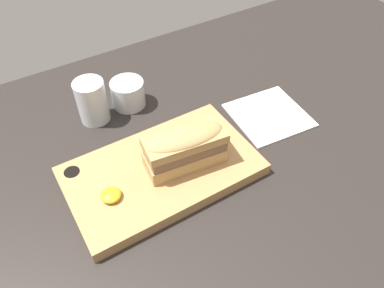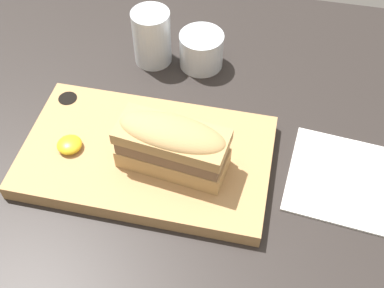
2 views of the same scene
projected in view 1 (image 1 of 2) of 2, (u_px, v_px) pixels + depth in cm
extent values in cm
cube|color=#282321|center=(188.00, 150.00, 84.95)|extent=(192.79, 91.87, 2.00)
cube|color=tan|center=(162.00, 171.00, 77.65)|extent=(38.88, 22.84, 2.68)
cylinder|color=black|center=(72.00, 174.00, 76.10)|extent=(3.20, 3.20, 1.34)
cube|color=tan|center=(185.00, 157.00, 76.29)|extent=(17.04, 8.74, 3.29)
cube|color=brown|center=(185.00, 148.00, 74.29)|extent=(16.36, 8.39, 2.25)
cube|color=tan|center=(185.00, 140.00, 72.77)|extent=(17.04, 8.74, 1.98)
ellipsoid|color=tan|center=(185.00, 137.00, 72.18)|extent=(16.70, 8.56, 2.96)
ellipsoid|color=gold|center=(111.00, 195.00, 70.72)|extent=(3.93, 3.93, 1.57)
cylinder|color=silver|center=(92.00, 101.00, 87.04)|extent=(7.06, 7.06, 10.61)
cylinder|color=silver|center=(94.00, 110.00, 89.00)|extent=(6.22, 6.22, 4.78)
cylinder|color=silver|center=(128.00, 94.00, 92.16)|extent=(8.21, 8.21, 6.69)
cylinder|color=black|center=(129.00, 97.00, 92.96)|extent=(7.39, 7.39, 4.07)
cube|color=white|center=(269.00, 115.00, 91.37)|extent=(18.67, 18.29, 0.40)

